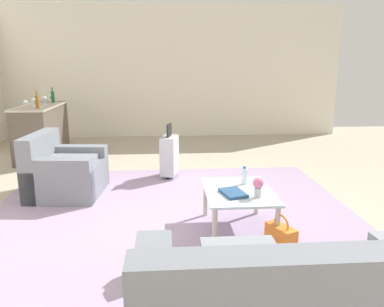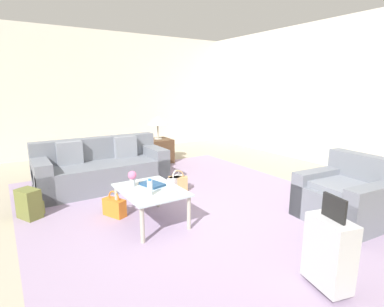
% 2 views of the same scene
% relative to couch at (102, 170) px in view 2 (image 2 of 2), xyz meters
% --- Properties ---
extents(ground_plane, '(12.00, 12.00, 0.00)m').
position_rel_couch_xyz_m(ground_plane, '(2.19, 0.60, -0.30)').
color(ground_plane, '#A89E89').
extents(wall_back, '(10.24, 0.12, 3.10)m').
position_rel_couch_xyz_m(wall_back, '(2.19, 4.66, 1.25)').
color(wall_back, silver).
rests_on(wall_back, ground).
extents(wall_left, '(0.12, 8.00, 3.10)m').
position_rel_couch_xyz_m(wall_left, '(-2.87, 0.60, 1.25)').
color(wall_left, silver).
rests_on(wall_left, ground).
extents(area_rug, '(5.20, 4.40, 0.01)m').
position_rel_couch_xyz_m(area_rug, '(1.59, 0.80, -0.29)').
color(area_rug, '#9984A3').
rests_on(area_rug, ground).
extents(couch, '(0.89, 2.14, 0.83)m').
position_rel_couch_xyz_m(couch, '(0.00, 0.00, 0.00)').
color(couch, slate).
rests_on(couch, ground).
extents(armchair, '(1.04, 0.98, 0.85)m').
position_rel_couch_xyz_m(armchair, '(3.10, 2.27, -0.00)').
color(armchair, slate).
rests_on(armchair, ground).
extents(coffee_table, '(0.94, 0.71, 0.45)m').
position_rel_couch_xyz_m(coffee_table, '(1.79, 0.10, 0.10)').
color(coffee_table, silver).
rests_on(coffee_table, ground).
extents(water_bottle, '(0.06, 0.06, 0.20)m').
position_rel_couch_xyz_m(water_bottle, '(1.99, 0.00, 0.25)').
color(water_bottle, silver).
rests_on(water_bottle, coffee_table).
extents(coffee_table_book, '(0.35, 0.28, 0.03)m').
position_rel_couch_xyz_m(coffee_table_book, '(1.67, 0.18, 0.17)').
color(coffee_table_book, navy).
rests_on(coffee_table_book, coffee_table).
extents(flower_vase, '(0.11, 0.11, 0.21)m').
position_rel_couch_xyz_m(flower_vase, '(1.57, -0.05, 0.28)').
color(flower_vase, '#B2B7BC').
rests_on(flower_vase, coffee_table).
extents(side_table, '(0.55, 0.55, 0.54)m').
position_rel_couch_xyz_m(side_table, '(-1.01, 1.60, -0.03)').
color(side_table, '#513823').
rests_on(side_table, ground).
extents(table_lamp, '(0.43, 0.43, 0.53)m').
position_rel_couch_xyz_m(table_lamp, '(-1.01, 1.60, 0.66)').
color(table_lamp, '#ADA899').
rests_on(table_lamp, side_table).
extents(suitcase_silver, '(0.44, 0.31, 0.85)m').
position_rel_couch_xyz_m(suitcase_silver, '(3.79, 0.80, 0.06)').
color(suitcase_silver, '#B7B7BC').
rests_on(suitcase_silver, ground).
extents(handbag_tan, '(0.28, 0.35, 0.36)m').
position_rel_couch_xyz_m(handbag_tan, '(0.92, 1.00, -0.17)').
color(handbag_tan, tan).
rests_on(handbag_tan, ground).
extents(handbag_orange, '(0.35, 0.26, 0.36)m').
position_rel_couch_xyz_m(handbag_orange, '(1.34, -0.23, -0.17)').
color(handbag_orange, orange).
rests_on(handbag_orange, ground).
extents(handbag_white, '(0.27, 0.35, 0.36)m').
position_rel_couch_xyz_m(handbag_white, '(0.89, 0.98, -0.17)').
color(handbag_white, white).
rests_on(handbag_white, ground).
extents(backpack_olive, '(0.36, 0.34, 0.40)m').
position_rel_couch_xyz_m(backpack_olive, '(0.78, -1.19, -0.11)').
color(backpack_olive, olive).
rests_on(backpack_olive, ground).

